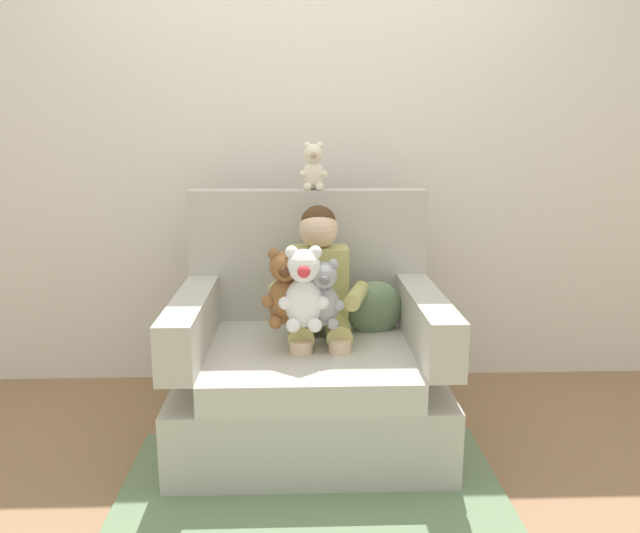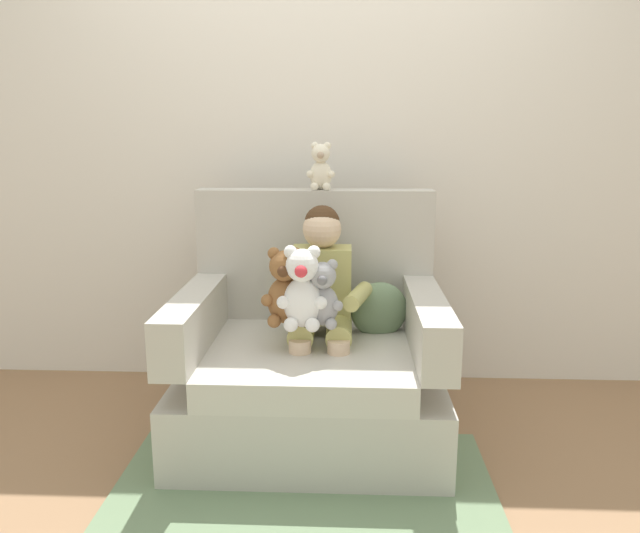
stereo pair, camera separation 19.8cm
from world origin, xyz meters
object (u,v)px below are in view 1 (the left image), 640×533
at_px(plush_white, 304,290).
at_px(plush_cream_on_backrest, 313,168).
at_px(seated_child, 319,291).
at_px(plush_brown, 285,290).
at_px(throw_pillow, 375,309).
at_px(plush_grey, 324,295).
at_px(armchair, 309,363).

xyz_separation_m(plush_white, plush_cream_on_backrest, (0.05, 0.51, 0.46)).
distance_m(seated_child, plush_white, 0.22).
bearing_deg(plush_brown, plush_cream_on_backrest, 96.67).
bearing_deg(throw_pillow, plush_grey, -131.72).
relative_size(plush_brown, plush_grey, 1.15).
bearing_deg(plush_white, plush_cream_on_backrest, 84.54).
relative_size(plush_grey, plush_cream_on_backrest, 1.27).
relative_size(armchair, plush_brown, 3.45).
bearing_deg(plush_grey, throw_pillow, 36.69).
bearing_deg(plush_cream_on_backrest, armchair, -79.35).
relative_size(seated_child, plush_white, 2.40).
height_order(plush_white, plush_grey, plush_white).
distance_m(plush_grey, plush_cream_on_backrest, 0.69).
distance_m(plush_white, plush_cream_on_backrest, 0.69).
distance_m(armchair, seated_child, 0.32).
bearing_deg(plush_grey, seated_child, 82.68).
relative_size(plush_brown, plush_cream_on_backrest, 1.46).
height_order(plush_brown, plush_cream_on_backrest, plush_cream_on_backrest).
bearing_deg(armchair, seated_child, 28.60).
bearing_deg(plush_white, seated_child, 71.48).
bearing_deg(armchair, plush_cream_on_backrest, 85.32).
height_order(seated_child, plush_white, seated_child).
bearing_deg(seated_child, plush_cream_on_backrest, 90.05).
xyz_separation_m(plush_brown, throw_pillow, (0.40, 0.25, -0.16)).
relative_size(plush_white, plush_cream_on_backrest, 1.54).
bearing_deg(armchair, plush_brown, -127.50).
xyz_separation_m(armchair, plush_brown, (-0.10, -0.13, 0.37)).
bearing_deg(plush_white, plush_grey, 16.22).
bearing_deg(plush_grey, plush_white, -175.67).
bearing_deg(plush_grey, plush_brown, 159.88).
xyz_separation_m(armchair, plush_white, (-0.02, -0.18, 0.38)).
bearing_deg(plush_cream_on_backrest, plush_white, -80.44).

